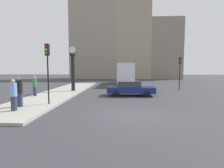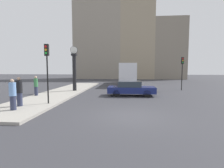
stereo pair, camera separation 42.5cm
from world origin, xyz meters
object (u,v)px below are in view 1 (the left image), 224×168
object	(u,v)px
pedestrian_black_jacket	(20,92)
pedestrian_blue_stripe	(14,95)
pedestrian_green_hoodie	(35,86)
traffic_light_near	(48,61)
bus_distant	(125,73)
traffic_light_far	(180,67)
street_clock	(73,70)
sedan_car	(130,88)

from	to	relation	value
pedestrian_black_jacket	pedestrian_blue_stripe	world-z (taller)	pedestrian_black_jacket
pedestrian_blue_stripe	pedestrian_green_hoodie	distance (m)	5.36
traffic_light_near	pedestrian_green_hoodie	distance (m)	4.58
bus_distant	pedestrian_green_hoodie	size ratio (longest dim) A/B	5.61
traffic_light_far	street_clock	bearing A→B (deg)	-168.05
pedestrian_black_jacket	bus_distant	bearing A→B (deg)	68.39
traffic_light_near	traffic_light_far	distance (m)	14.69
sedan_car	pedestrian_black_jacket	world-z (taller)	pedestrian_black_jacket
sedan_car	bus_distant	size ratio (longest dim) A/B	0.45
traffic_light_far	pedestrian_green_hoodie	world-z (taller)	traffic_light_far
traffic_light_near	traffic_light_far	size ratio (longest dim) A/B	1.05
sedan_car	bus_distant	distance (m)	11.23
pedestrian_blue_stripe	pedestrian_green_hoodie	world-z (taller)	pedestrian_blue_stripe
bus_distant	pedestrian_blue_stripe	bearing A→B (deg)	-109.74
traffic_light_far	pedestrian_green_hoodie	xyz separation A→B (m)	(-13.99, -6.05, -1.68)
sedan_car	pedestrian_blue_stripe	bearing A→B (deg)	-135.00
sedan_car	pedestrian_black_jacket	distance (m)	9.04
pedestrian_blue_stripe	pedestrian_green_hoodie	bearing A→B (deg)	105.87
pedestrian_black_jacket	pedestrian_green_hoodie	bearing A→B (deg)	106.09
street_clock	pedestrian_black_jacket	size ratio (longest dim) A/B	2.55
traffic_light_far	pedestrian_blue_stripe	world-z (taller)	traffic_light_far
street_clock	traffic_light_far	bearing A→B (deg)	11.95
traffic_light_near	sedan_car	bearing A→B (deg)	40.60
traffic_light_near	street_clock	world-z (taller)	street_clock
sedan_car	pedestrian_black_jacket	bearing A→B (deg)	-140.73
street_clock	pedestrian_green_hoodie	distance (m)	4.47
bus_distant	pedestrian_green_hoodie	distance (m)	15.01
traffic_light_near	pedestrian_blue_stripe	xyz separation A→B (m)	(-1.14, -1.94, -1.93)
sedan_car	traffic_light_far	distance (m)	7.60
pedestrian_black_jacket	pedestrian_green_hoodie	xyz separation A→B (m)	(-1.20, 4.15, -0.06)
sedan_car	pedestrian_blue_stripe	distance (m)	9.52
traffic_light_near	pedestrian_green_hoodie	xyz separation A→B (m)	(-2.61, 3.21, -1.96)
bus_distant	pedestrian_green_hoodie	bearing A→B (deg)	-121.75
traffic_light_far	street_clock	size ratio (longest dim) A/B	0.81
sedan_car	pedestrian_black_jacket	xyz separation A→B (m)	(-7.00, -5.72, 0.38)
street_clock	pedestrian_black_jacket	distance (m)	7.91
bus_distant	pedestrian_blue_stripe	xyz separation A→B (m)	(-6.42, -17.90, -0.78)
sedan_car	bus_distant	world-z (taller)	bus_distant
sedan_car	street_clock	world-z (taller)	street_clock
sedan_car	bus_distant	xyz separation A→B (m)	(-0.31, 11.17, 1.13)
bus_distant	pedestrian_blue_stripe	distance (m)	19.03
bus_distant	traffic_light_far	bearing A→B (deg)	-47.60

